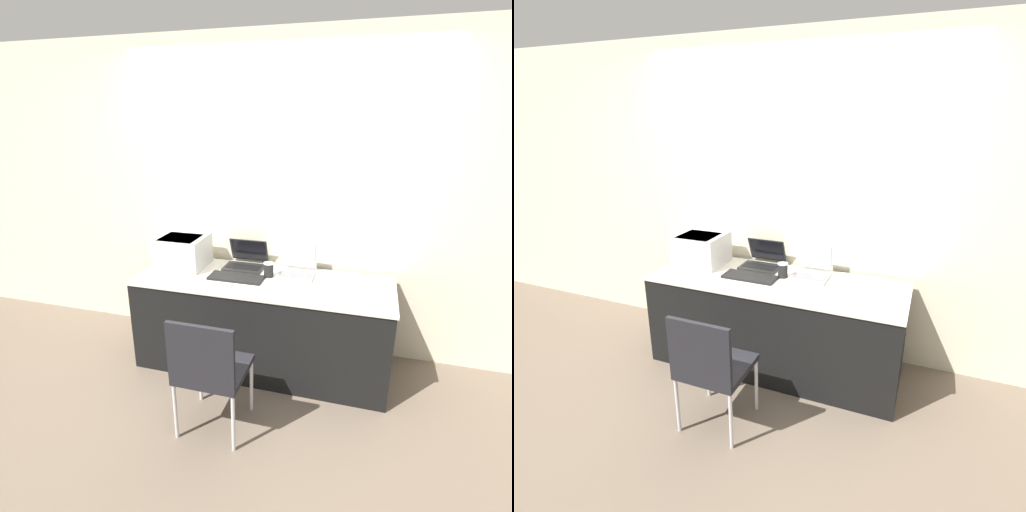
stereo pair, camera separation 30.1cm
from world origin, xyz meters
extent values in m
plane|color=#6B5B4C|center=(0.00, 0.00, 0.00)|extent=(14.00, 14.00, 0.00)
cube|color=beige|center=(0.00, 0.79, 1.30)|extent=(8.00, 0.05, 2.60)
cube|color=black|center=(0.00, 0.35, 0.37)|extent=(1.99, 0.70, 0.74)
cube|color=silver|center=(0.00, 0.35, 0.75)|extent=(2.01, 0.72, 0.02)
cube|color=silver|center=(-0.73, 0.46, 0.89)|extent=(0.39, 0.37, 0.26)
cube|color=#51565B|center=(-0.73, 0.43, 1.00)|extent=(0.31, 0.28, 0.05)
cube|color=black|center=(-0.22, 0.54, 0.77)|extent=(0.33, 0.22, 0.02)
cube|color=black|center=(-0.22, 0.53, 0.78)|extent=(0.29, 0.12, 0.00)
cube|color=black|center=(-0.22, 0.70, 0.87)|extent=(0.33, 0.09, 0.20)
cube|color=black|center=(-0.22, 0.69, 0.88)|extent=(0.30, 0.08, 0.18)
cube|color=#B7B7BC|center=(0.23, 0.49, 0.77)|extent=(0.29, 0.24, 0.02)
cube|color=slate|center=(0.23, 0.48, 0.78)|extent=(0.25, 0.13, 0.00)
cube|color=#B7B7BC|center=(0.23, 0.63, 0.89)|extent=(0.29, 0.05, 0.24)
cube|color=silver|center=(0.23, 0.63, 0.89)|extent=(0.26, 0.04, 0.22)
cube|color=black|center=(-0.21, 0.31, 0.77)|extent=(0.43, 0.17, 0.02)
cylinder|color=black|center=(0.03, 0.43, 0.81)|extent=(0.08, 0.08, 0.11)
cylinder|color=white|center=(0.03, 0.43, 0.87)|extent=(0.08, 0.08, 0.01)
cube|color=black|center=(-0.11, -0.42, 0.43)|extent=(0.42, 0.42, 0.04)
cube|color=black|center=(-0.11, -0.61, 0.65)|extent=(0.42, 0.03, 0.40)
cylinder|color=silver|center=(-0.31, -0.23, 0.20)|extent=(0.02, 0.02, 0.41)
cylinder|color=silver|center=(0.08, -0.23, 0.20)|extent=(0.02, 0.02, 0.41)
cylinder|color=silver|center=(-0.31, -0.61, 0.20)|extent=(0.02, 0.02, 0.41)
cylinder|color=silver|center=(0.08, -0.61, 0.20)|extent=(0.02, 0.02, 0.41)
camera|label=1|loc=(0.76, -2.44, 1.96)|focal=28.00mm
camera|label=2|loc=(1.04, -2.34, 1.96)|focal=28.00mm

